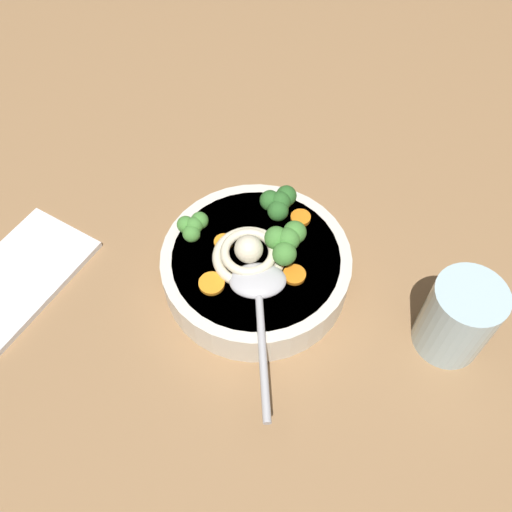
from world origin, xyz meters
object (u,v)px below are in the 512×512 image
Objects in this scene: noodle_pile at (249,253)px; soup_spoon at (259,292)px; soup_bowl at (256,267)px; drinking_glass at (458,318)px; folded_napkin at (19,276)px.

noodle_pile reaches higher than soup_spoon.
soup_spoon is at bearing 17.30° from soup_bowl.
soup_bowl is 2.21× the size of drinking_glass.
drinking_glass is at bearing 83.43° from soup_bowl.
noodle_pile reaches higher than soup_bowl.
soup_bowl is at bearing -96.57° from drinking_glass.
folded_napkin is at bearing -85.00° from drinking_glass.
soup_bowl is 1.24× the size of folded_napkin.
soup_bowl is 27.48cm from folded_napkin.
noodle_pile is 27.18cm from folded_napkin.
soup_spoon is 28.57cm from folded_napkin.
drinking_glass reaches higher than soup_bowl.
drinking_glass is at bearing 84.89° from noodle_pile.
drinking_glass reaches higher than noodle_pile.
folded_napkin is (1.88, -28.08, -4.95)cm from soup_spoon.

